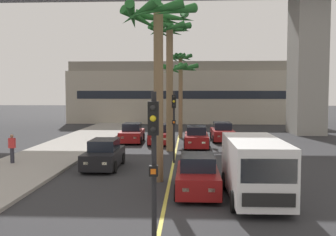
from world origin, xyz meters
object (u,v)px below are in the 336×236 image
traffic_light_median_near (154,157)px  palm_tree_mid_median (180,76)px  delivery_van (255,167)px  pedestrian_mid_block (12,148)px  car_queue_front (196,138)px  palm_tree_farthest_median (170,52)px  palm_tree_near_median (181,69)px  car_queue_second (222,132)px  car_queue_fourth (132,134)px  traffic_light_median_far (174,117)px  car_queue_fifth (104,155)px  palm_tree_far_median (158,39)px  car_queue_third (160,135)px  car_queue_sixth (198,175)px

traffic_light_median_near → palm_tree_mid_median: (0.08, 26.58, 2.76)m
delivery_van → pedestrian_mid_block: delivery_van is taller
car_queue_front → palm_tree_farthest_median: 6.70m
palm_tree_near_median → palm_tree_farthest_median: (-0.46, -15.82, 0.32)m
car_queue_second → palm_tree_near_median: (-3.69, 10.11, 5.82)m
car_queue_fourth → pedestrian_mid_block: 11.62m
delivery_van → traffic_light_median_far: traffic_light_median_far is taller
car_queue_fifth → car_queue_fourth: bearing=89.9°
car_queue_second → delivery_van: (-0.31, -18.06, 0.57)m
traffic_light_median_near → palm_tree_near_median: 34.65m
car_queue_second → traffic_light_median_far: 11.17m
palm_tree_mid_median → pedestrian_mid_block: (-9.17, -13.84, -4.47)m
traffic_light_median_near → delivery_van: bearing=62.0°
traffic_light_median_near → palm_tree_near_median: bearing=90.1°
traffic_light_median_near → traffic_light_median_far: bearing=90.2°
delivery_van → traffic_light_median_far: bearing=113.6°
car_queue_second → car_queue_fourth: (-7.42, -1.25, 0.00)m
car_queue_second → palm_tree_near_median: palm_tree_near_median is taller
traffic_light_median_near → palm_tree_farthest_median: (-0.51, 18.61, 4.15)m
palm_tree_far_median → palm_tree_near_median: bearing=88.8°
delivery_van → palm_tree_farthest_median: size_ratio=0.59×
car_queue_third → pedestrian_mid_block: 12.29m
traffic_light_median_near → palm_tree_mid_median: bearing=89.8°
delivery_van → palm_tree_near_median: palm_tree_near_median is taller
car_queue_fourth → palm_tree_mid_median: 7.05m
car_queue_third → palm_tree_mid_median: size_ratio=0.62×
palm_tree_mid_median → traffic_light_median_near: bearing=-90.2°
palm_tree_farthest_median → pedestrian_mid_block: palm_tree_farthest_median is taller
car_queue_sixth → palm_tree_mid_median: size_ratio=0.61×
car_queue_second → pedestrian_mid_block: (-12.73, -11.59, 0.28)m
traffic_light_median_near → palm_tree_far_median: size_ratio=0.51×
traffic_light_median_near → pedestrian_mid_block: traffic_light_median_near is taller
palm_tree_near_median → palm_tree_mid_median: 7.93m
traffic_light_median_far → palm_tree_far_median: palm_tree_far_median is taller
traffic_light_median_far → pedestrian_mid_block: traffic_light_median_far is taller
palm_tree_mid_median → palm_tree_far_median: bearing=-92.2°
car_queue_second → traffic_light_median_near: traffic_light_median_near is taller
car_queue_third → traffic_light_median_near: size_ratio=0.99×
palm_tree_near_median → car_queue_third: bearing=-96.6°
palm_tree_near_median → pedestrian_mid_block: 24.14m
palm_tree_far_median → pedestrian_mid_block: palm_tree_far_median is taller
car_queue_front → palm_tree_near_median: palm_tree_near_median is taller
traffic_light_median_near → pedestrian_mid_block: 15.75m
car_queue_second → delivery_van: delivery_van is taller
pedestrian_mid_block → car_queue_sixth: bearing=-27.9°
car_queue_fifth → palm_tree_near_median: (3.75, 22.10, 5.82)m
car_queue_sixth → palm_tree_near_median: bearing=92.6°
traffic_light_median_far → palm_tree_far_median: size_ratio=0.51×
car_queue_fourth → palm_tree_far_median: size_ratio=0.50×
delivery_van → palm_tree_mid_median: size_ratio=0.79×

